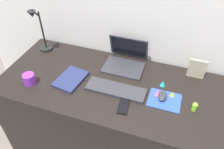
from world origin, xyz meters
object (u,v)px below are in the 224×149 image
mouse (163,96)px  toy_figurine_yellow (172,94)px  keyboard (116,89)px  toy_figurine_lime (195,106)px  toy_figurine_cyan (163,83)px  picture_frame (197,69)px  laptop (126,58)px  desk_lamp (40,32)px  toy_figurine_pink (158,92)px  notebook_pad (71,79)px  coffee_mug (29,79)px  cell_phone (123,106)px

mouse → toy_figurine_yellow: (0.06, 0.04, -0.00)m
keyboard → toy_figurine_lime: size_ratio=6.54×
toy_figurine_cyan → toy_figurine_lime: toy_figurine_lime is taller
toy_figurine_lime → picture_frame: bearing=92.8°
toy_figurine_cyan → toy_figurine_lime: (0.22, -0.16, 0.01)m
mouse → toy_figurine_cyan: bearing=98.5°
toy_figurine_lime → toy_figurine_yellow: 0.16m
laptop → desk_lamp: desk_lamp is taller
desk_lamp → toy_figurine_pink: desk_lamp is taller
notebook_pad → coffee_mug: 0.29m
toy_figurine_cyan → toy_figurine_yellow: bearing=-46.1°
cell_phone → coffee_mug: bearing=174.7°
laptop → mouse: (0.33, -0.27, -0.03)m
laptop → cell_phone: 0.45m
toy_figurine_lime → toy_figurine_yellow: bearing=151.9°
toy_figurine_pink → toy_figurine_yellow: size_ratio=1.31×
toy_figurine_lime → toy_figurine_yellow: size_ratio=1.72×
laptop → desk_lamp: 0.71m
toy_figurine_pink → toy_figurine_yellow: bearing=11.3°
mouse → desk_lamp: size_ratio=0.25×
notebook_pad → toy_figurine_cyan: bearing=21.7°
notebook_pad → toy_figurine_pink: size_ratio=5.01×
notebook_pad → desk_lamp: bearing=153.5°
laptop → toy_figurine_lime: (0.54, -0.31, -0.02)m
mouse → cell_phone: mouse is taller
coffee_mug → toy_figurine_lime: bearing=6.4°
laptop → picture_frame: size_ratio=2.00×
keyboard → coffee_mug: bearing=-167.9°
mouse → desk_lamp: (-1.03, 0.22, 0.16)m
coffee_mug → toy_figurine_pink: size_ratio=1.73×
picture_frame → toy_figurine_yellow: picture_frame is taller
coffee_mug → toy_figurine_pink: bearing=11.8°
toy_figurine_lime → keyboard: bearing=179.6°
toy_figurine_pink → notebook_pad: bearing=-174.5°
notebook_pad → toy_figurine_pink: bearing=13.1°
picture_frame → toy_figurine_lime: picture_frame is taller
laptop → toy_figurine_pink: 0.39m
cell_phone → toy_figurine_yellow: bearing=29.4°
toy_figurine_lime → notebook_pad: bearing=-180.0°
laptop → coffee_mug: (-0.58, -0.43, -0.01)m
laptop → desk_lamp: size_ratio=0.78×
desk_lamp → coffee_mug: bearing=-72.2°
desk_lamp → toy_figurine_cyan: desk_lamp is taller
keyboard → notebook_pad: bearing=-179.3°
keyboard → toy_figurine_yellow: size_ratio=11.23×
laptop → picture_frame: bearing=1.9°
toy_figurine_cyan → coffee_mug: bearing=-162.4°
desk_lamp → toy_figurine_yellow: size_ratio=10.59×
laptop → keyboard: size_ratio=0.73×
cell_phone → picture_frame: (0.41, 0.45, 0.07)m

